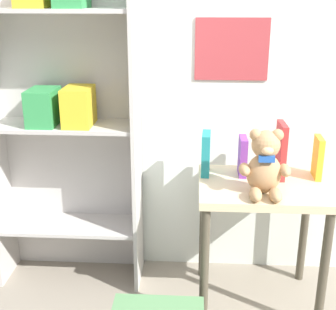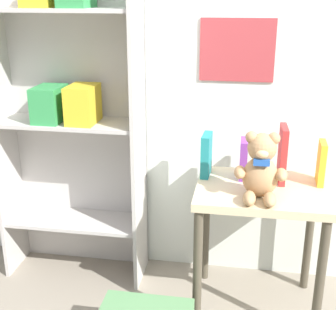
{
  "view_description": "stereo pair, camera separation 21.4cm",
  "coord_description": "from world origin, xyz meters",
  "px_view_note": "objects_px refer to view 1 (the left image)",
  "views": [
    {
      "loc": [
        -0.22,
        -0.86,
        1.44
      ],
      "look_at": [
        -0.34,
        1.15,
        0.73
      ],
      "focal_mm": 50.0,
      "sensor_mm": 36.0,
      "label": 1
    },
    {
      "loc": [
        -0.0,
        -0.84,
        1.44
      ],
      "look_at": [
        -0.34,
        1.15,
        0.73
      ],
      "focal_mm": 50.0,
      "sensor_mm": 36.0,
      "label": 2
    }
  ],
  "objects_px": {
    "book_standing_purple": "(243,156)",
    "bookshelf_side": "(64,104)",
    "teddy_bear": "(265,165)",
    "book_standing_yellow": "(318,157)",
    "book_standing_red": "(281,150)",
    "book_standing_teal": "(206,154)",
    "display_table": "(261,205)"
  },
  "relations": [
    {
      "from": "book_standing_purple",
      "to": "book_standing_yellow",
      "type": "relative_size",
      "value": 0.94
    },
    {
      "from": "bookshelf_side",
      "to": "book_standing_red",
      "type": "distance_m",
      "value": 1.04
    },
    {
      "from": "book_standing_purple",
      "to": "book_standing_yellow",
      "type": "xyz_separation_m",
      "value": [
        0.34,
        -0.01,
        0.01
      ]
    },
    {
      "from": "teddy_bear",
      "to": "book_standing_yellow",
      "type": "distance_m",
      "value": 0.34
    },
    {
      "from": "teddy_bear",
      "to": "display_table",
      "type": "bearing_deg",
      "value": 82.76
    },
    {
      "from": "display_table",
      "to": "book_standing_yellow",
      "type": "relative_size",
      "value": 3.21
    },
    {
      "from": "bookshelf_side",
      "to": "book_standing_red",
      "type": "bearing_deg",
      "value": -5.98
    },
    {
      "from": "bookshelf_side",
      "to": "display_table",
      "type": "relative_size",
      "value": 2.67
    },
    {
      "from": "teddy_bear",
      "to": "book_standing_yellow",
      "type": "xyz_separation_m",
      "value": [
        0.27,
        0.2,
        -0.03
      ]
    },
    {
      "from": "bookshelf_side",
      "to": "teddy_bear",
      "type": "relative_size",
      "value": 5.86
    },
    {
      "from": "book_standing_teal",
      "to": "book_standing_red",
      "type": "height_order",
      "value": "book_standing_red"
    },
    {
      "from": "book_standing_yellow",
      "to": "bookshelf_side",
      "type": "bearing_deg",
      "value": 177.26
    },
    {
      "from": "teddy_bear",
      "to": "book_standing_red",
      "type": "relative_size",
      "value": 1.1
    },
    {
      "from": "book_standing_purple",
      "to": "teddy_bear",
      "type": "bearing_deg",
      "value": -71.73
    },
    {
      "from": "book_standing_teal",
      "to": "book_standing_yellow",
      "type": "relative_size",
      "value": 1.03
    },
    {
      "from": "bookshelf_side",
      "to": "teddy_bear",
      "type": "bearing_deg",
      "value": -18.3
    },
    {
      "from": "bookshelf_side",
      "to": "book_standing_red",
      "type": "relative_size",
      "value": 6.46
    },
    {
      "from": "teddy_bear",
      "to": "book_standing_teal",
      "type": "height_order",
      "value": "teddy_bear"
    },
    {
      "from": "book_standing_red",
      "to": "book_standing_purple",
      "type": "bearing_deg",
      "value": 173.71
    },
    {
      "from": "book_standing_purple",
      "to": "bookshelf_side",
      "type": "bearing_deg",
      "value": 173.39
    },
    {
      "from": "display_table",
      "to": "book_standing_purple",
      "type": "bearing_deg",
      "value": 129.35
    },
    {
      "from": "book_standing_red",
      "to": "display_table",
      "type": "bearing_deg",
      "value": -135.06
    },
    {
      "from": "book_standing_teal",
      "to": "book_standing_yellow",
      "type": "bearing_deg",
      "value": 0.97
    },
    {
      "from": "display_table",
      "to": "book_standing_yellow",
      "type": "bearing_deg",
      "value": 19.84
    },
    {
      "from": "display_table",
      "to": "book_standing_red",
      "type": "xyz_separation_m",
      "value": [
        0.09,
        0.09,
        0.23
      ]
    },
    {
      "from": "bookshelf_side",
      "to": "book_standing_yellow",
      "type": "xyz_separation_m",
      "value": [
        1.19,
        -0.1,
        -0.21
      ]
    },
    {
      "from": "book_standing_yellow",
      "to": "book_standing_purple",
      "type": "bearing_deg",
      "value": -179.68
    },
    {
      "from": "bookshelf_side",
      "to": "book_standing_red",
      "type": "xyz_separation_m",
      "value": [
        1.02,
        -0.11,
        -0.18
      ]
    },
    {
      "from": "display_table",
      "to": "book_standing_teal",
      "type": "xyz_separation_m",
      "value": [
        -0.26,
        0.11,
        0.21
      ]
    },
    {
      "from": "display_table",
      "to": "book_standing_purple",
      "type": "height_order",
      "value": "book_standing_purple"
    },
    {
      "from": "display_table",
      "to": "teddy_bear",
      "type": "xyz_separation_m",
      "value": [
        -0.01,
        -0.11,
        0.24
      ]
    },
    {
      "from": "teddy_bear",
      "to": "book_standing_purple",
      "type": "xyz_separation_m",
      "value": [
        -0.07,
        0.21,
        -0.04
      ]
    }
  ]
}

